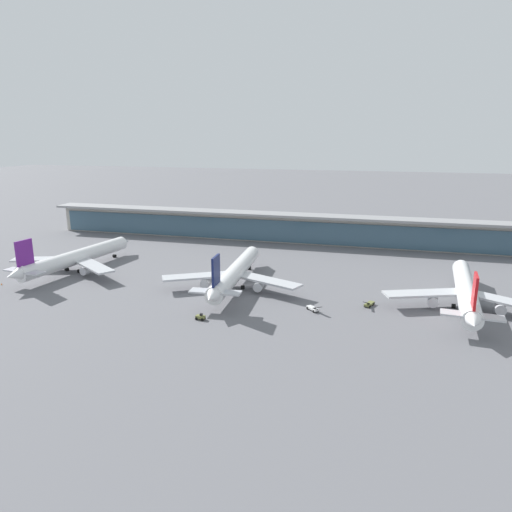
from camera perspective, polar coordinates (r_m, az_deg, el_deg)
The scene contains 10 objects.
ground_plane at distance 175.77m, azimuth -1.04°, elevation -3.56°, with size 1200.00×1200.00×0.00m, color slate.
airliner_left_stand at distance 206.28m, azimuth -21.14°, elevation -0.20°, with size 51.22×67.15×17.90m.
airliner_centre_stand at distance 171.87m, azimuth -2.57°, elevation -2.03°, with size 51.63×67.23×17.90m.
airliner_right_stand at distance 166.09m, azimuth 24.15°, elevation -3.92°, with size 51.53×67.25×17.90m.
service_truck_near_nose_white at distance 151.66m, azimuth 6.95°, elevation -6.34°, with size 5.70×5.83×2.70m.
service_truck_under_wing_olive at distance 144.56m, azimuth -6.77°, elevation -7.37°, with size 3.01×1.98×2.05m.
service_truck_mid_apron_grey at distance 206.35m, azimuth -25.51°, elevation -2.01°, with size 3.25×2.50×2.05m.
service_truck_by_tail_olive at distance 158.90m, azimuth 13.57°, elevation -5.66°, with size 3.77×6.82×2.70m.
terminal_building at distance 245.41m, azimuth 3.90°, elevation 3.51°, with size 267.91×12.80×15.20m.
safety_cone_bravo at distance 200.14m, azimuth -28.52°, elevation -3.02°, with size 0.62×0.62×0.70m.
Camera 1 is at (46.82, -160.44, 54.42)m, focal length 32.93 mm.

